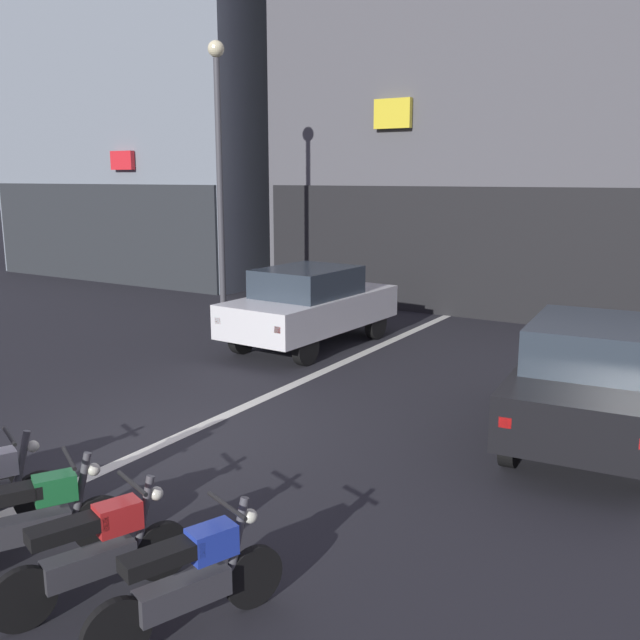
{
  "coord_description": "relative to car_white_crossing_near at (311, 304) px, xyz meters",
  "views": [
    {
      "loc": [
        6.27,
        -6.39,
        3.43
      ],
      "look_at": [
        1.1,
        2.0,
        1.4
      ],
      "focal_mm": 39.06,
      "sensor_mm": 36.0,
      "label": 1
    }
  ],
  "objects": [
    {
      "name": "motorcycle_blue_row_rightmost",
      "position": [
        4.16,
        -8.25,
        -0.43
      ],
      "size": [
        0.71,
        1.59,
        0.98
      ],
      "color": "black",
      "rests_on": "ground"
    },
    {
      "name": "ground_plane",
      "position": [
        1.22,
        -5.39,
        -0.89
      ],
      "size": [
        120.0,
        120.0,
        0.0
      ],
      "primitive_type": "plane",
      "color": "#232328"
    },
    {
      "name": "car_white_crossing_near",
      "position": [
        0.0,
        0.0,
        0.0
      ],
      "size": [
        1.96,
        4.18,
        1.64
      ],
      "color": "black",
      "rests_on": "ground"
    },
    {
      "name": "motorcycle_red_row_right_mid",
      "position": [
        3.24,
        -8.35,
        -0.43
      ],
      "size": [
        0.71,
        1.59,
        0.98
      ],
      "color": "black",
      "rests_on": "ground"
    },
    {
      "name": "lane_centre_line",
      "position": [
        1.22,
        0.61,
        -0.88
      ],
      "size": [
        0.2,
        18.0,
        0.01
      ],
      "primitive_type": "cube",
      "color": "silver",
      "rests_on": "ground"
    },
    {
      "name": "car_black_parked_kerbside",
      "position": [
        5.97,
        -2.53,
        0.0
      ],
      "size": [
        2.09,
        4.23,
        1.64
      ],
      "color": "black",
      "rests_on": "ground"
    },
    {
      "name": "street_lamp",
      "position": [
        -2.76,
        0.56,
        3.0
      ],
      "size": [
        0.36,
        0.36,
        6.32
      ],
      "color": "#47474C",
      "rests_on": "ground"
    },
    {
      "name": "motorcycle_green_row_centre",
      "position": [
        2.32,
        -8.26,
        -0.43
      ],
      "size": [
        0.87,
        1.5,
        0.98
      ],
      "color": "black",
      "rests_on": "ground"
    }
  ]
}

